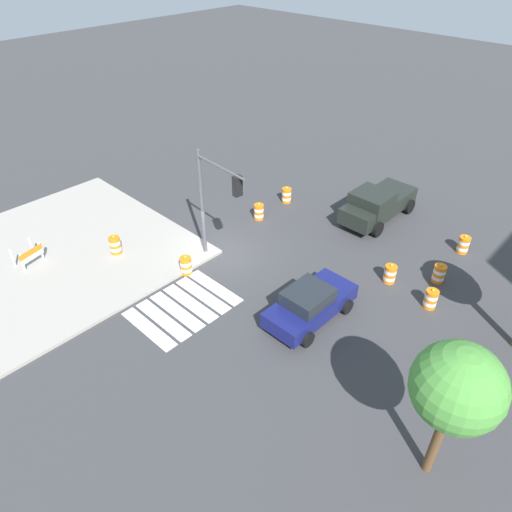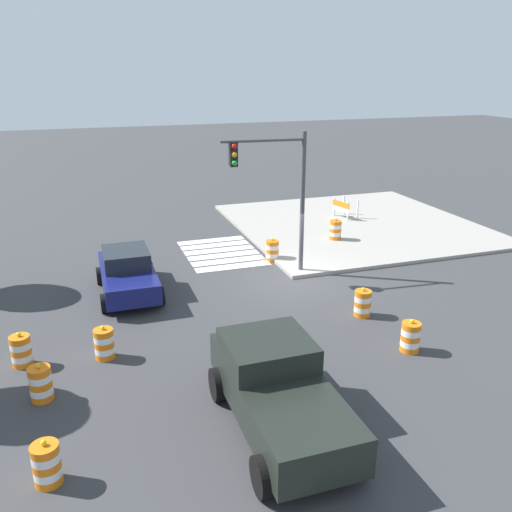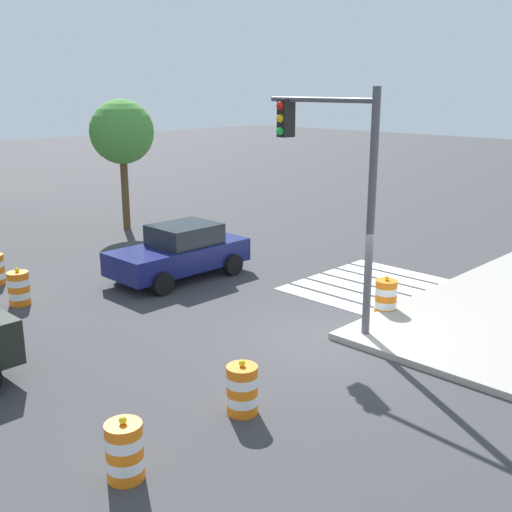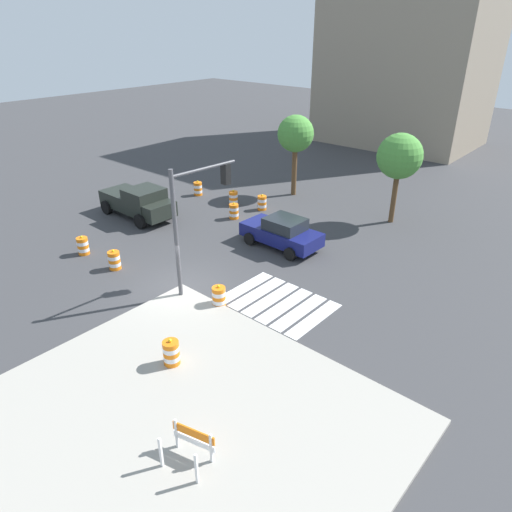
% 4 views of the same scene
% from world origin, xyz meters
% --- Properties ---
extents(ground_plane, '(120.00, 120.00, 0.00)m').
position_xyz_m(ground_plane, '(0.00, 0.00, 0.00)').
color(ground_plane, '#38383A').
extents(crosswalk_stripes, '(4.35, 3.20, 0.02)m').
position_xyz_m(crosswalk_stripes, '(4.00, 1.80, 0.01)').
color(crosswalk_stripes, silver).
rests_on(crosswalk_stripes, ground).
extents(sports_car, '(4.31, 2.16, 1.63)m').
position_xyz_m(sports_car, '(0.69, 6.23, 0.81)').
color(sports_car, navy).
rests_on(sports_car, ground).
extents(traffic_barrel_near_corner, '(0.56, 0.56, 1.02)m').
position_xyz_m(traffic_barrel_near_corner, '(-3.76, -0.98, 0.45)').
color(traffic_barrel_near_corner, orange).
rests_on(traffic_barrel_near_corner, ground).
extents(traffic_barrel_crosswalk_end, '(0.56, 0.56, 1.02)m').
position_xyz_m(traffic_barrel_crosswalk_end, '(-6.32, -1.12, 0.45)').
color(traffic_barrel_crosswalk_end, orange).
rests_on(traffic_barrel_crosswalk_end, ground).
extents(traffic_barrel_median_near, '(0.56, 0.56, 1.02)m').
position_xyz_m(traffic_barrel_median_near, '(2.33, -0.02, 0.45)').
color(traffic_barrel_median_near, orange).
rests_on(traffic_barrel_median_near, ground).
extents(traffic_barrel_lane_center, '(0.56, 0.56, 1.02)m').
position_xyz_m(traffic_barrel_lane_center, '(-3.88, 7.39, 0.45)').
color(traffic_barrel_lane_center, orange).
rests_on(traffic_barrel_lane_center, ground).
extents(traffic_light_pole, '(0.49, 3.28, 5.50)m').
position_xyz_m(traffic_light_pole, '(0.68, 0.54, 3.91)').
color(traffic_light_pole, '#4C4C51').
rests_on(traffic_light_pole, sidewalk_corner).
extents(street_tree_streetside_near, '(2.54, 2.54, 5.20)m').
position_xyz_m(street_tree_streetside_near, '(3.47, 13.13, 3.89)').
color(street_tree_streetside_near, brown).
rests_on(street_tree_streetside_near, ground).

